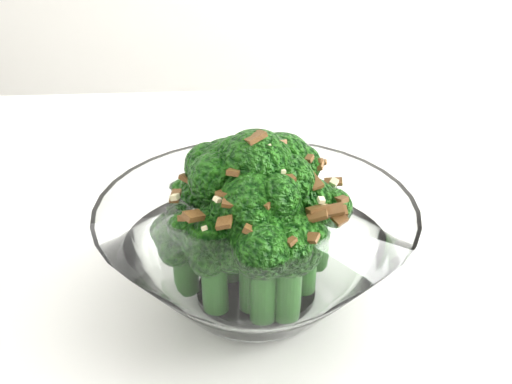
# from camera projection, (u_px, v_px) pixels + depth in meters

# --- Properties ---
(table) EXTENTS (1.32, 1.00, 0.75)m
(table) POSITION_uv_depth(u_px,v_px,m) (212.00, 260.00, 0.66)
(table) COLOR white
(table) RESTS_ON ground
(broccoli_dish) EXTENTS (0.25, 0.25, 0.16)m
(broccoli_dish) POSITION_uv_depth(u_px,v_px,m) (256.00, 239.00, 0.46)
(broccoli_dish) COLOR white
(broccoli_dish) RESTS_ON table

